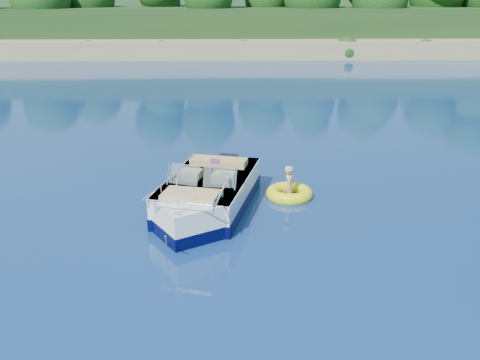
% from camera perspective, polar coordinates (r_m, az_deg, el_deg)
% --- Properties ---
extents(ground, '(160.00, 160.00, 0.00)m').
position_cam_1_polar(ground, '(12.61, 1.76, -7.14)').
color(ground, '#0A234A').
rests_on(ground, ground).
extents(shoreline, '(170.00, 59.00, 6.00)m').
position_cam_1_polar(shoreline, '(75.15, -0.69, 16.17)').
color(shoreline, '#8D7452').
rests_on(shoreline, ground).
extents(motorboat, '(2.98, 5.81, 1.97)m').
position_cam_1_polar(motorboat, '(14.43, -3.68, -1.93)').
color(motorboat, white).
rests_on(motorboat, ground).
extents(tow_tube, '(1.75, 1.75, 0.36)m').
position_cam_1_polar(tow_tube, '(15.58, 5.29, -1.43)').
color(tow_tube, '#FFF60F').
rests_on(tow_tube, ground).
extents(boy, '(0.39, 0.74, 1.40)m').
position_cam_1_polar(boy, '(15.58, 5.25, -1.81)').
color(boy, '#DFA775').
rests_on(boy, ground).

